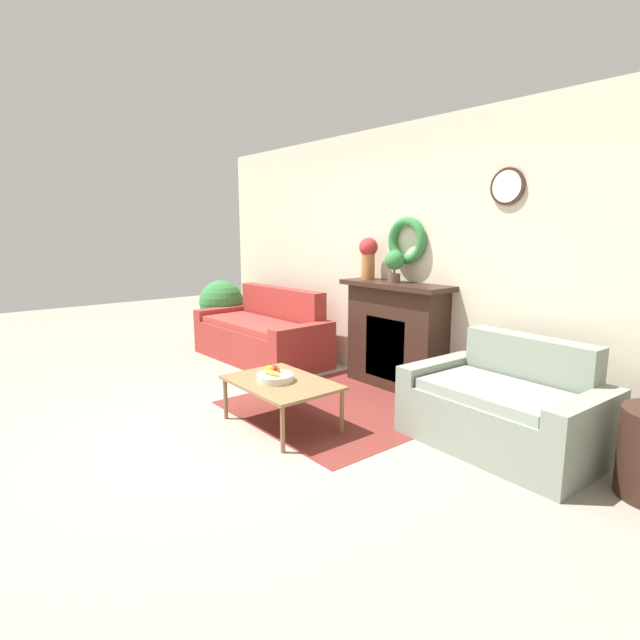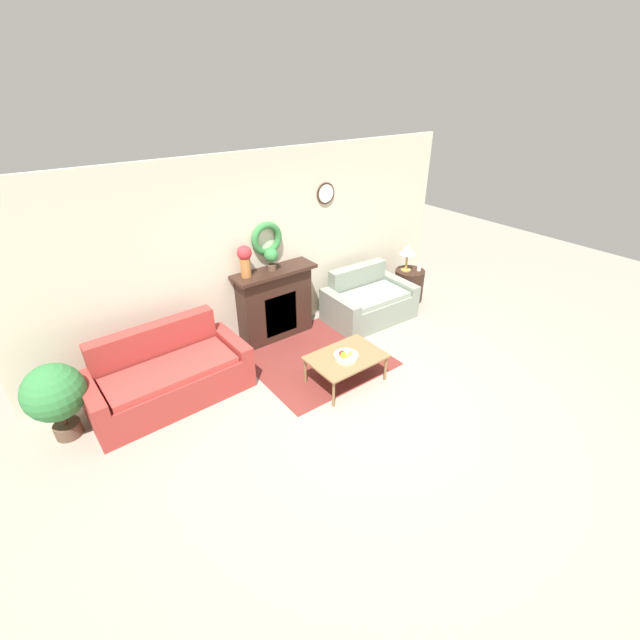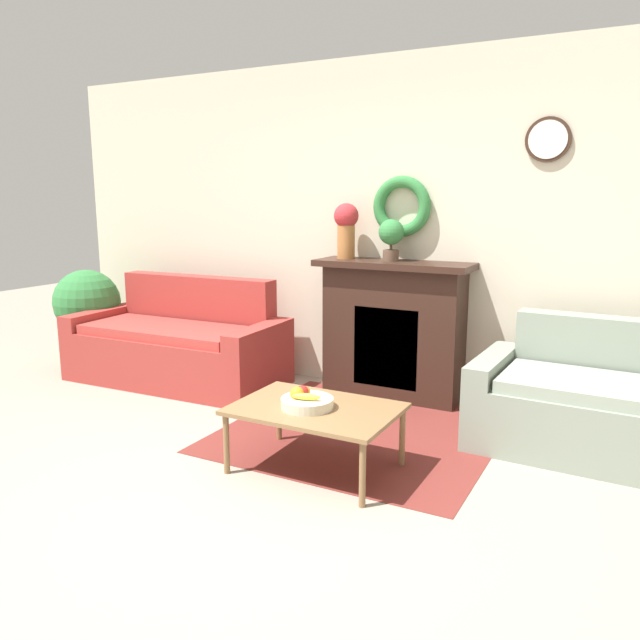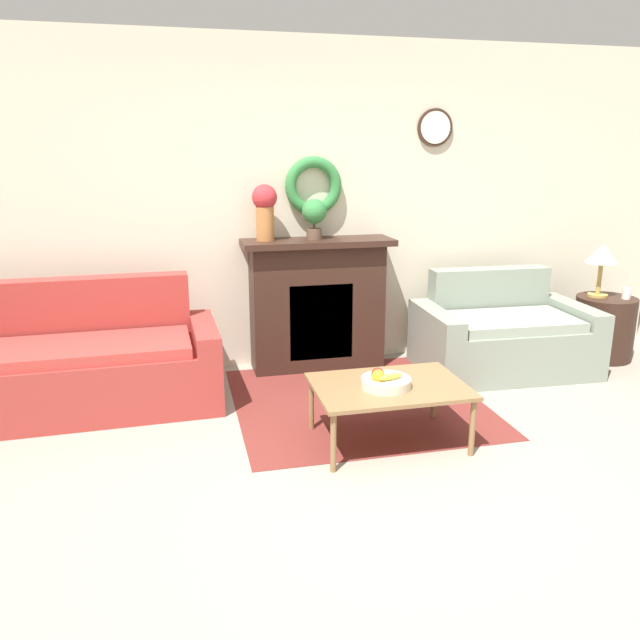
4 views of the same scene
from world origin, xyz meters
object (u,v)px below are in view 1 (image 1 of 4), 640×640
object	(u,v)px
couch_left	(263,335)
vase_on_mantel_left	(368,255)
potted_plant_floor_by_couch	(221,304)
loveseat_right	(505,409)
potted_plant_on_mantel	(394,263)
fireplace	(395,335)
coffee_table	(281,385)
fruit_bowl	(275,376)

from	to	relation	value
couch_left	vase_on_mantel_left	xyz separation A→B (m)	(1.40, 0.46, 1.05)
potted_plant_floor_by_couch	loveseat_right	bearing A→B (deg)	-0.13
potted_plant_on_mantel	couch_left	bearing A→B (deg)	-166.15
fireplace	coffee_table	size ratio (longest dim) A/B	1.31
fruit_bowl	vase_on_mantel_left	distance (m)	1.89
couch_left	coffee_table	bearing A→B (deg)	-30.60
couch_left	coffee_table	world-z (taller)	couch_left
coffee_table	fruit_bowl	xyz separation A→B (m)	(-0.04, -0.04, 0.08)
fireplace	loveseat_right	world-z (taller)	fireplace
couch_left	loveseat_right	xyz separation A→B (m)	(3.34, 0.04, -0.02)
fireplace	couch_left	distance (m)	1.90
loveseat_right	potted_plant_floor_by_couch	xyz separation A→B (m)	(-4.51, 0.01, 0.28)
couch_left	potted_plant_on_mantel	distance (m)	2.10
couch_left	loveseat_right	size ratio (longest dim) A/B	1.34
loveseat_right	vase_on_mantel_left	xyz separation A→B (m)	(-1.94, 0.43, 1.08)
potted_plant_on_mantel	fireplace	bearing A→B (deg)	25.11
fruit_bowl	vase_on_mantel_left	size ratio (longest dim) A/B	0.69
coffee_table	potted_plant_on_mantel	size ratio (longest dim) A/B	2.92
coffee_table	potted_plant_on_mantel	bearing A→B (deg)	95.44
fireplace	fruit_bowl	bearing A→B (deg)	-87.49
fireplace	coffee_table	xyz separation A→B (m)	(0.11, -1.52, -0.20)
fruit_bowl	coffee_table	bearing A→B (deg)	39.65
couch_left	potted_plant_floor_by_couch	bearing A→B (deg)	175.87
coffee_table	fruit_bowl	size ratio (longest dim) A/B	3.07
fruit_bowl	loveseat_right	bearing A→B (deg)	38.20
vase_on_mantel_left	potted_plant_on_mantel	xyz separation A→B (m)	(0.40, -0.02, -0.06)
couch_left	potted_plant_on_mantel	bearing A→B (deg)	11.97
potted_plant_on_mantel	vase_on_mantel_left	bearing A→B (deg)	177.11
vase_on_mantel_left	coffee_table	bearing A→B (deg)	-70.57
coffee_table	fruit_bowl	distance (m)	0.09
fireplace	vase_on_mantel_left	xyz separation A→B (m)	(-0.43, 0.01, 0.81)
fruit_bowl	fireplace	bearing A→B (deg)	92.51
potted_plant_on_mantel	loveseat_right	bearing A→B (deg)	-14.78
vase_on_mantel_left	potted_plant_floor_by_couch	distance (m)	2.72
loveseat_right	coffee_table	xyz separation A→B (m)	(-1.40, -1.10, 0.07)
vase_on_mantel_left	potted_plant_floor_by_couch	bearing A→B (deg)	-170.76
loveseat_right	potted_plant_on_mantel	size ratio (longest dim) A/B	4.39
coffee_table	vase_on_mantel_left	world-z (taller)	vase_on_mantel_left
loveseat_right	couch_left	bearing A→B (deg)	-177.30
vase_on_mantel_left	couch_left	bearing A→B (deg)	-161.73
vase_on_mantel_left	potted_plant_floor_by_couch	size ratio (longest dim) A/B	0.49
fireplace	potted_plant_floor_by_couch	size ratio (longest dim) A/B	1.36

